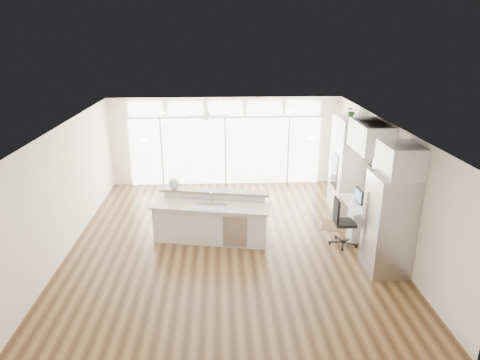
{
  "coord_description": "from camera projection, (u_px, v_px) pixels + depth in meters",
  "views": [
    {
      "loc": [
        -0.15,
        -8.79,
        4.56
      ],
      "look_at": [
        0.29,
        0.6,
        1.27
      ],
      "focal_mm": 32.0,
      "sensor_mm": 36.0,
      "label": 1
    }
  ],
  "objects": [
    {
      "name": "wall_left",
      "position": [
        66.0,
        189.0,
        9.2
      ],
      "size": [
        0.04,
        8.0,
        2.7
      ],
      "primitive_type": "cube",
      "color": "white",
      "rests_on": "floor"
    },
    {
      "name": "recessed_lights",
      "position": [
        227.0,
        124.0,
        9.1
      ],
      "size": [
        3.4,
        3.0,
        0.02
      ],
      "primitive_type": "cube",
      "color": "beige",
      "rests_on": "ceiling"
    },
    {
      "name": "wall_right",
      "position": [
        385.0,
        183.0,
        9.51
      ],
      "size": [
        0.04,
        8.0,
        2.7
      ],
      "primitive_type": "cube",
      "color": "white",
      "rests_on": "floor"
    },
    {
      "name": "upper_cabinets",
      "position": [
        370.0,
        137.0,
        9.45
      ],
      "size": [
        0.64,
        1.3,
        0.64
      ],
      "primitive_type": "cube",
      "color": "silver",
      "rests_on": "wall_right"
    },
    {
      "name": "monitor",
      "position": [
        359.0,
        196.0,
        9.91
      ],
      "size": [
        0.09,
        0.45,
        0.37
      ],
      "primitive_type": "cube",
      "rotation": [
        0.0,
        0.0,
        0.03
      ],
      "color": "black",
      "rests_on": "desk_nook"
    },
    {
      "name": "transom_row",
      "position": [
        225.0,
        108.0,
        12.73
      ],
      "size": [
        5.9,
        0.06,
        0.4
      ],
      "primitive_type": "cube",
      "color": "white",
      "rests_on": "wall_back"
    },
    {
      "name": "rug",
      "position": [
        340.0,
        226.0,
        10.53
      ],
      "size": [
        1.06,
        0.9,
        0.01
      ],
      "primitive_type": "cube",
      "rotation": [
        0.0,
        0.0,
        -0.33
      ],
      "color": "#342010",
      "rests_on": "floor"
    },
    {
      "name": "wall_back",
      "position": [
        225.0,
        141.0,
        13.13
      ],
      "size": [
        7.0,
        0.04,
        2.7
      ],
      "primitive_type": "cube",
      "color": "white",
      "rests_on": "floor"
    },
    {
      "name": "desk_window",
      "position": [
        379.0,
        171.0,
        9.73
      ],
      "size": [
        0.04,
        0.85,
        0.85
      ],
      "primitive_type": "cube",
      "color": "silver",
      "rests_on": "wall_right"
    },
    {
      "name": "keyboard",
      "position": [
        351.0,
        203.0,
        9.96
      ],
      "size": [
        0.14,
        0.33,
        0.02
      ],
      "primitive_type": "cube",
      "rotation": [
        0.0,
        0.0,
        -0.06
      ],
      "color": "white",
      "rests_on": "desk_nook"
    },
    {
      "name": "refrigerator",
      "position": [
        389.0,
        224.0,
        8.34
      ],
      "size": [
        0.76,
        0.9,
        2.0
      ],
      "primitive_type": "cube",
      "color": "#A6A6AA",
      "rests_on": "floor"
    },
    {
      "name": "kitchen_island",
      "position": [
        211.0,
        219.0,
        9.7
      ],
      "size": [
        2.8,
        1.49,
        1.06
      ],
      "primitive_type": "cube",
      "rotation": [
        0.0,
        0.0,
        -0.19
      ],
      "color": "silver",
      "rests_on": "floor"
    },
    {
      "name": "ceiling",
      "position": [
        227.0,
        125.0,
        8.91
      ],
      "size": [
        7.0,
        8.0,
        0.02
      ],
      "primitive_type": "cube",
      "color": "silver",
      "rests_on": "wall_back"
    },
    {
      "name": "ceiling_fan",
      "position": [
        207.0,
        112.0,
        11.6
      ],
      "size": [
        1.16,
        1.16,
        0.32
      ],
      "primitive_type": "cube",
      "color": "white",
      "rests_on": "ceiling"
    },
    {
      "name": "oven_cabinet",
      "position": [
        347.0,
        164.0,
        11.23
      ],
      "size": [
        0.64,
        1.2,
        2.5
      ],
      "primitive_type": "cube",
      "color": "silver",
      "rests_on": "floor"
    },
    {
      "name": "wall_front",
      "position": [
        234.0,
        291.0,
        5.58
      ],
      "size": [
        7.0,
        0.04,
        2.7
      ],
      "primitive_type": "cube",
      "color": "white",
      "rests_on": "floor"
    },
    {
      "name": "glass_wall",
      "position": [
        225.0,
        151.0,
        13.17
      ],
      "size": [
        5.8,
        0.06,
        2.08
      ],
      "primitive_type": "cube",
      "color": "white",
      "rests_on": "wall_back"
    },
    {
      "name": "floor",
      "position": [
        229.0,
        242.0,
        9.8
      ],
      "size": [
        7.0,
        8.0,
        0.02
      ],
      "primitive_type": "cube",
      "color": "#442A14",
      "rests_on": "ground"
    },
    {
      "name": "office_chair",
      "position": [
        345.0,
        222.0,
        9.46
      ],
      "size": [
        0.58,
        0.54,
        1.1
      ],
      "primitive_type": "cube",
      "rotation": [
        0.0,
        0.0,
        -0.02
      ],
      "color": "black",
      "rests_on": "floor"
    },
    {
      "name": "fishbowl",
      "position": [
        174.0,
        183.0,
        9.98
      ],
      "size": [
        0.31,
        0.31,
        0.26
      ],
      "primitive_type": "sphere",
      "rotation": [
        0.0,
        0.0,
        -0.22
      ],
      "color": "silver",
      "rests_on": "kitchen_island"
    },
    {
      "name": "fridge_cabinet",
      "position": [
        400.0,
        160.0,
        7.91
      ],
      "size": [
        0.64,
        0.9,
        0.6
      ],
      "primitive_type": "cube",
      "color": "silver",
      "rests_on": "wall_right"
    },
    {
      "name": "potted_plant",
      "position": [
        352.0,
        112.0,
        10.78
      ],
      "size": [
        0.3,
        0.33,
        0.24
      ],
      "primitive_type": "imported",
      "rotation": [
        0.0,
        0.0,
        0.09
      ],
      "color": "#315926",
      "rests_on": "oven_cabinet"
    },
    {
      "name": "framed_photos",
      "position": [
        370.0,
        169.0,
        10.36
      ],
      "size": [
        0.06,
        0.22,
        0.8
      ],
      "primitive_type": "cube",
      "color": "black",
      "rests_on": "wall_right"
    },
    {
      "name": "desk_nook",
      "position": [
        360.0,
        218.0,
        10.1
      ],
      "size": [
        0.72,
        1.3,
        0.76
      ],
      "primitive_type": "cube",
      "color": "silver",
      "rests_on": "floor"
    }
  ]
}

